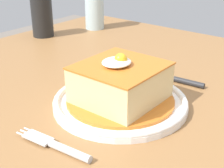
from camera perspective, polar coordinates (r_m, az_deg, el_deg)
The scene contains 6 objects.
dining_table at distance 0.70m, azimuth -7.88°, elevation -11.32°, with size 1.24×0.94×0.77m.
main_plate at distance 0.62m, azimuth 1.45°, elevation -3.09°, with size 0.25×0.25×0.02m.
sandwich_meal at distance 0.60m, azimuth 1.47°, elevation -0.03°, with size 0.20×0.20×0.10m.
fork at distance 0.51m, azimuth -9.18°, elevation -10.68°, with size 0.03×0.14×0.01m.
knife at distance 0.73m, azimuth 11.26°, elevation 0.75°, with size 0.03×0.17×0.01m.
soda_can at distance 1.07m, azimuth -12.05°, elevation 11.36°, with size 0.07×0.07×0.12m.
Camera 1 is at (-0.38, -0.42, 1.07)m, focal length 52.67 mm.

